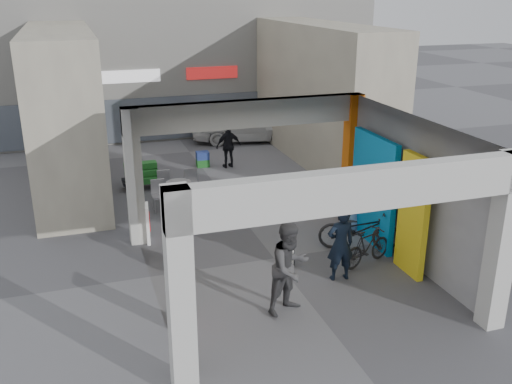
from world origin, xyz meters
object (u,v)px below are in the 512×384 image
object	(u,v)px
man_crates	(229,146)
bicycle_rear	(367,247)
man_back_turned	(290,268)
white_van	(244,124)
border_collie	(289,256)
man_with_dog	(340,244)
cafe_set	(173,193)
produce_stand	(142,179)
man_elderly	(352,201)
bicycle_front	(359,229)

from	to	relation	value
man_crates	bicycle_rear	bearing A→B (deg)	88.82
man_back_turned	bicycle_rear	bearing A→B (deg)	5.73
bicycle_rear	white_van	xyz separation A→B (m)	(0.59, 11.92, 0.29)
man_crates	border_collie	bearing A→B (deg)	76.57
man_with_dog	bicycle_rear	size ratio (longest dim) A/B	1.15
border_collie	cafe_set	bearing A→B (deg)	104.38
border_collie	produce_stand	bearing A→B (deg)	104.94
cafe_set	man_elderly	bearing A→B (deg)	-39.96
man_with_dog	man_back_turned	bearing A→B (deg)	34.42
bicycle_front	bicycle_rear	bearing A→B (deg)	-172.81
cafe_set	man_elderly	xyz separation A→B (m)	(4.17, -3.50, 0.51)
man_back_turned	bicycle_front	xyz separation A→B (m)	(2.70, 2.17, -0.44)
man_elderly	produce_stand	bearing A→B (deg)	148.18
produce_stand	white_van	distance (m)	6.88
border_collie	bicycle_rear	bearing A→B (deg)	-22.15
bicycle_front	bicycle_rear	xyz separation A→B (m)	(-0.21, -0.82, -0.08)
man_with_dog	man_crates	xyz separation A→B (m)	(-0.09, 8.92, -0.05)
cafe_set	man_with_dog	xyz separation A→B (m)	(2.68, -5.86, 0.53)
bicycle_front	white_van	xyz separation A→B (m)	(0.38, 11.11, 0.21)
cafe_set	man_with_dog	distance (m)	6.47
man_with_dog	bicycle_rear	bearing A→B (deg)	-150.45
man_back_turned	bicycle_front	bearing A→B (deg)	15.99
white_van	bicycle_rear	bearing A→B (deg)	-171.43
man_back_turned	white_van	distance (m)	13.63
border_collie	white_van	xyz separation A→B (m)	(2.36, 11.42, 0.51)
man_back_turned	man_crates	distance (m)	9.94
man_with_dog	cafe_set	bearing A→B (deg)	-61.28
cafe_set	man_back_turned	world-z (taller)	man_back_turned
border_collie	man_elderly	size ratio (longest dim) A/B	0.35
man_back_turned	bicycle_rear	xyz separation A→B (m)	(2.49, 1.35, -0.52)
man_with_dog	white_van	distance (m)	12.46
man_with_dog	produce_stand	bearing A→B (deg)	-61.70
man_crates	man_back_turned	bearing A→B (deg)	73.47
produce_stand	white_van	xyz separation A→B (m)	(4.92, 4.78, 0.41)
man_elderly	bicycle_rear	size ratio (longest dim) A/B	1.12
border_collie	man_with_dog	world-z (taller)	man_with_dog
man_with_dog	bicycle_rear	distance (m)	1.11
white_van	man_back_turned	bearing A→B (deg)	178.35
cafe_set	bicycle_front	size ratio (longest dim) A/B	0.76
cafe_set	man_back_turned	size ratio (longest dim) A/B	0.79
produce_stand	bicycle_rear	size ratio (longest dim) A/B	0.84
produce_stand	border_collie	world-z (taller)	produce_stand
border_collie	man_elderly	distance (m)	2.79
produce_stand	bicycle_front	size ratio (longest dim) A/B	0.62
cafe_set	man_elderly	size ratio (longest dim) A/B	0.92
man_elderly	man_crates	distance (m)	6.75
cafe_set	man_with_dog	bearing A→B (deg)	-65.45
cafe_set	bicycle_front	world-z (taller)	bicycle_front
man_with_dog	white_van	xyz separation A→B (m)	(1.53, 12.37, -0.12)
border_collie	man_elderly	world-z (taller)	man_elderly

